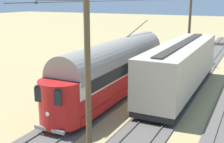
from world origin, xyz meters
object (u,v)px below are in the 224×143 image
at_px(vintage_streetcar, 115,67).
at_px(catenary_pole_foreground, 189,29).
at_px(track_end_bumper, 205,61).
at_px(catenary_pole_mid_near, 86,74).
at_px(boxcar_adjacent, 181,66).

relative_size(vintage_streetcar, catenary_pole_foreground, 2.16).
bearing_deg(track_end_bumper, catenary_pole_mid_near, 85.85).
distance_m(vintage_streetcar, boxcar_adjacent, 5.23).
bearing_deg(catenary_pole_foreground, vintage_streetcar, 78.33).
bearing_deg(catenary_pole_mid_near, boxcar_adjacent, -98.29).
bearing_deg(catenary_pole_mid_near, catenary_pole_foreground, -90.00).
height_order(boxcar_adjacent, track_end_bumper, boxcar_adjacent).
distance_m(catenary_pole_foreground, track_end_bumper, 4.36).
relative_size(catenary_pole_mid_near, track_end_bumper, 4.30).
height_order(boxcar_adjacent, catenary_pole_foreground, catenary_pole_foreground).
xyz_separation_m(vintage_streetcar, catenary_pole_mid_near, (-2.67, 8.72, 1.78)).
relative_size(boxcar_adjacent, catenary_pole_foreground, 1.89).
height_order(catenary_pole_foreground, track_end_bumper, catenary_pole_foreground).
relative_size(catenary_pole_foreground, track_end_bumper, 4.30).
xyz_separation_m(vintage_streetcar, track_end_bumper, (-4.37, -14.62, -1.86)).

